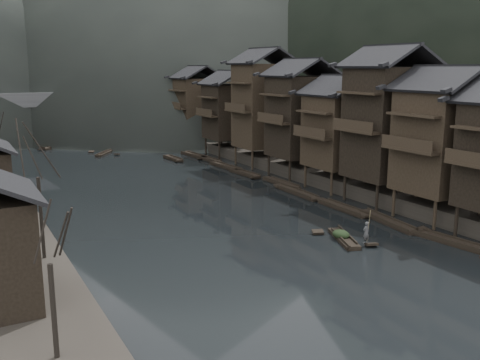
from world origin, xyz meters
TOP-DOWN VIEW (x-y plane):
  - water at (0.00, 0.00)m, footprint 300.00×300.00m
  - right_bank at (35.00, 40.00)m, footprint 40.00×200.00m
  - stilt_houses at (17.28, 19.26)m, footprint 9.00×67.60m
  - bare_trees at (-17.00, 8.15)m, footprint 3.96×43.61m
  - moored_sampans at (11.82, 17.22)m, footprint 2.84×55.57m
  - midriver_boats at (1.24, 56.44)m, footprint 17.12×39.61m
  - stone_bridge at (-0.00, 72.00)m, footprint 40.00×6.00m
  - hero_sampan at (5.60, -2.01)m, footprint 2.86×5.44m
  - cargo_heap at (5.51, -1.78)m, footprint 1.21×1.58m
  - boatman at (6.29, -3.80)m, footprint 0.65×0.44m
  - bamboo_pole at (6.49, -3.80)m, footprint 1.51×1.88m

SIDE VIEW (x-z plane):
  - water at x=0.00m, z-range 0.00..0.00m
  - midriver_boats at x=1.24m, z-range -0.02..0.43m
  - hero_sampan at x=5.60m, z-range -0.02..0.42m
  - moored_sampans at x=11.82m, z-range -0.03..0.44m
  - cargo_heap at x=5.51m, z-range 0.44..1.16m
  - right_bank at x=35.00m, z-range 0.00..1.80m
  - boatman at x=6.29m, z-range 0.44..2.16m
  - bamboo_pole at x=6.49m, z-range 2.16..5.81m
  - stone_bridge at x=0.00m, z-range 0.61..9.61m
  - bare_trees at x=-17.00m, z-range 2.43..10.35m
  - stilt_houses at x=17.28m, z-range 0.80..17.14m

